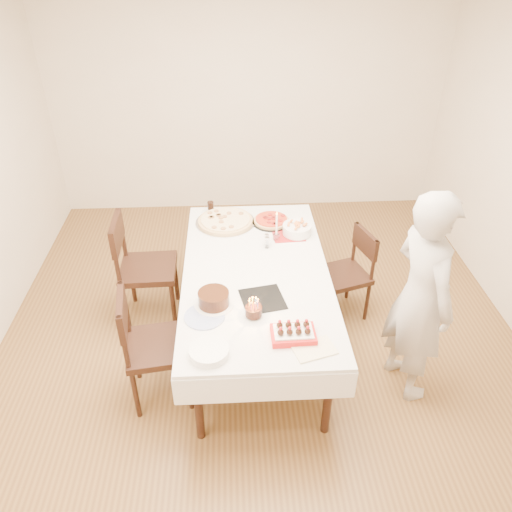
{
  "coord_description": "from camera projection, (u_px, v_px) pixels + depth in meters",
  "views": [
    {
      "loc": [
        -0.21,
        -3.19,
        3.04
      ],
      "look_at": [
        -0.04,
        -0.01,
        0.89
      ],
      "focal_mm": 35.0,
      "sensor_mm": 36.0,
      "label": 1
    }
  ],
  "objects": [
    {
      "name": "birthday_cake",
      "position": [
        254.0,
        307.0,
        3.43
      ],
      "size": [
        0.12,
        0.12,
        0.13
      ],
      "primitive_type": "cylinder",
      "rotation": [
        0.0,
        0.0,
        0.03
      ],
      "color": "#3C1910",
      "rests_on": "dining_table"
    },
    {
      "name": "pizza_pepperoni",
      "position": [
        271.0,
        221.0,
        4.53
      ],
      "size": [
        0.41,
        0.41,
        0.04
      ],
      "primitive_type": "cylinder",
      "rotation": [
        0.0,
        0.0,
        0.2
      ],
      "color": "red",
      "rests_on": "dining_table"
    },
    {
      "name": "plate_stack",
      "position": [
        209.0,
        352.0,
        3.15
      ],
      "size": [
        0.33,
        0.33,
        0.05
      ],
      "primitive_type": "cylinder",
      "rotation": [
        0.0,
        0.0,
        0.34
      ],
      "color": "white",
      "rests_on": "dining_table"
    },
    {
      "name": "wall_back",
      "position": [
        248.0,
        99.0,
        5.66
      ],
      "size": [
        4.5,
        0.04,
        2.7
      ],
      "primitive_type": "cube",
      "color": "beige",
      "rests_on": "floor"
    },
    {
      "name": "dining_table",
      "position": [
        256.0,
        308.0,
        4.13
      ],
      "size": [
        1.92,
        2.42,
        0.75
      ],
      "primitive_type": "cube",
      "rotation": [
        0.0,
        0.0,
        -0.43
      ],
      "color": "silver",
      "rests_on": "floor"
    },
    {
      "name": "pizza_white",
      "position": [
        225.0,
        221.0,
        4.52
      ],
      "size": [
        0.6,
        0.6,
        0.04
      ],
      "primitive_type": "cylinder",
      "rotation": [
        0.0,
        0.0,
        -0.11
      ],
      "color": "beige",
      "rests_on": "dining_table"
    },
    {
      "name": "cake_board",
      "position": [
        263.0,
        299.0,
        3.62
      ],
      "size": [
        0.35,
        0.35,
        0.01
      ],
      "primitive_type": "cube",
      "rotation": [
        0.0,
        0.0,
        0.19
      ],
      "color": "black",
      "rests_on": "dining_table"
    },
    {
      "name": "floor",
      "position": [
        261.0,
        340.0,
        4.35
      ],
      "size": [
        5.0,
        5.0,
        0.0
      ],
      "primitive_type": "plane",
      "color": "brown",
      "rests_on": "ground"
    },
    {
      "name": "taper_candle",
      "position": [
        277.0,
        226.0,
        4.23
      ],
      "size": [
        0.08,
        0.08,
        0.27
      ],
      "primitive_type": "cylinder",
      "rotation": [
        0.0,
        0.0,
        -0.38
      ],
      "color": "white",
      "rests_on": "dining_table"
    },
    {
      "name": "person",
      "position": [
        420.0,
        298.0,
        3.5
      ],
      "size": [
        0.55,
        0.69,
        1.67
      ],
      "primitive_type": "imported",
      "rotation": [
        0.0,
        0.0,
        1.84
      ],
      "color": "beige",
      "rests_on": "floor"
    },
    {
      "name": "cola_glass",
      "position": [
        211.0,
        207.0,
        4.68
      ],
      "size": [
        0.07,
        0.07,
        0.11
      ],
      "primitive_type": "cylinder",
      "rotation": [
        0.0,
        0.0,
        0.25
      ],
      "color": "black",
      "rests_on": "dining_table"
    },
    {
      "name": "layer_cake",
      "position": [
        214.0,
        299.0,
        3.54
      ],
      "size": [
        0.37,
        0.37,
        0.11
      ],
      "primitive_type": "cylinder",
      "rotation": [
        0.0,
        0.0,
        -0.42
      ],
      "color": "#33190C",
      "rests_on": "dining_table"
    },
    {
      "name": "china_plate",
      "position": [
        205.0,
        316.0,
        3.46
      ],
      "size": [
        0.34,
        0.34,
        0.01
      ],
      "primitive_type": "cylinder",
      "rotation": [
        0.0,
        0.0,
        0.21
      ],
      "color": "white",
      "rests_on": "dining_table"
    },
    {
      "name": "chair_right_savory",
      "position": [
        344.0,
        275.0,
        4.42
      ],
      "size": [
        0.54,
        0.54,
        0.84
      ],
      "primitive_type": null,
      "rotation": [
        0.0,
        0.0,
        0.31
      ],
      "color": "black",
      "rests_on": "floor"
    },
    {
      "name": "box_lid",
      "position": [
        314.0,
        350.0,
        3.2
      ],
      "size": [
        0.31,
        0.25,
        0.02
      ],
      "primitive_type": "cube",
      "rotation": [
        0.0,
        0.0,
        0.29
      ],
      "color": "beige",
      "rests_on": "dining_table"
    },
    {
      "name": "chair_left_dessert",
      "position": [
        158.0,
        346.0,
        3.6
      ],
      "size": [
        0.56,
        0.56,
        0.96
      ],
      "primitive_type": null,
      "rotation": [
        0.0,
        0.0,
        3.28
      ],
      "color": "black",
      "rests_on": "floor"
    },
    {
      "name": "chair_left_savory",
      "position": [
        148.0,
        269.0,
        4.35
      ],
      "size": [
        0.53,
        0.53,
        1.02
      ],
      "primitive_type": null,
      "rotation": [
        0.0,
        0.0,
        3.17
      ],
      "color": "black",
      "rests_on": "floor"
    },
    {
      "name": "pasta_bowl",
      "position": [
        297.0,
        229.0,
        4.35
      ],
      "size": [
        0.32,
        0.32,
        0.08
      ],
      "primitive_type": "cylinder",
      "rotation": [
        0.0,
        0.0,
        0.31
      ],
      "color": "white",
      "rests_on": "dining_table"
    },
    {
      "name": "strawberry_box",
      "position": [
        293.0,
        333.0,
        3.27
      ],
      "size": [
        0.3,
        0.2,
        0.07
      ],
      "primitive_type": null,
      "rotation": [
        0.0,
        0.0,
        0.02
      ],
      "color": "red",
      "rests_on": "dining_table"
    },
    {
      "name": "red_placemat",
      "position": [
        288.0,
        234.0,
        4.37
      ],
      "size": [
        0.29,
        0.29,
        0.01
      ],
      "primitive_type": "cube",
      "rotation": [
        0.0,
        0.0,
        0.07
      ],
      "color": "#B21E1E",
      "rests_on": "dining_table"
    },
    {
      "name": "shaker_pair",
      "position": [
        267.0,
        242.0,
        4.17
      ],
      "size": [
        0.1,
        0.1,
        0.1
      ],
      "primitive_type": null,
      "rotation": [
        0.0,
        0.0,
        -0.12
      ],
      "color": "white",
      "rests_on": "dining_table"
    }
  ]
}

